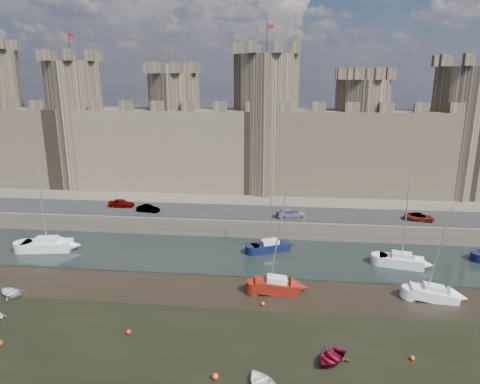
{
  "coord_description": "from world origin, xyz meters",
  "views": [
    {
      "loc": [
        5.44,
        -26.02,
        21.98
      ],
      "look_at": [
        0.33,
        22.0,
        8.9
      ],
      "focal_mm": 32.0,
      "sensor_mm": 36.0,
      "label": 1
    }
  ],
  "objects": [
    {
      "name": "buoy_1",
      "position": [
        -7.84,
        5.88,
        0.22
      ],
      "size": [
        0.43,
        0.43,
        0.43
      ],
      "primitive_type": "sphere",
      "color": "#FF270B",
      "rests_on": "ground"
    },
    {
      "name": "buoy_5",
      "position": [
        16.06,
        4.8,
        0.2
      ],
      "size": [
        0.39,
        0.39,
        0.39
      ],
      "primitive_type": "sphere",
      "color": "#EA450A",
      "rests_on": "ground"
    },
    {
      "name": "castle",
      "position": [
        -0.64,
        48.0,
        11.67
      ],
      "size": [
        108.5,
        11.0,
        29.0
      ],
      "color": "#42382B",
      "rests_on": "quay"
    },
    {
      "name": "sailboat_4",
      "position": [
        4.96,
        14.87,
        0.8
      ],
      "size": [
        4.93,
        2.37,
        11.11
      ],
      "rotation": [
        0.0,
        0.0,
        0.11
      ],
      "color": "maroon",
      "rests_on": "ground"
    },
    {
      "name": "buoy_0",
      "position": [
        -18.09,
        3.14,
        0.23
      ],
      "size": [
        0.46,
        0.46,
        0.46
      ],
      "primitive_type": "sphere",
      "color": "#FF250B",
      "rests_on": "ground"
    },
    {
      "name": "dinghy_3",
      "position": [
        -20.73,
        7.07,
        0.31
      ],
      "size": [
        1.55,
        1.53,
        0.62
      ],
      "primitive_type": "imported",
      "rotation": [
        1.57,
        0.0,
        0.89
      ],
      "color": "silver",
      "rests_on": "ground"
    },
    {
      "name": "road",
      "position": [
        0.0,
        34.0,
        2.55
      ],
      "size": [
        160.0,
        7.0,
        0.1
      ],
      "primitive_type": "cube",
      "color": "black",
      "rests_on": "quay"
    },
    {
      "name": "dinghy_4",
      "position": [
        9.56,
        3.83,
        0.34
      ],
      "size": [
        3.8,
        4.03,
        0.68
      ],
      "primitive_type": "imported",
      "rotation": [
        1.57,
        0.0,
        5.67
      ],
      "color": "maroon",
      "rests_on": "ground"
    },
    {
      "name": "quay",
      "position": [
        0.0,
        60.0,
        1.25
      ],
      "size": [
        160.0,
        60.0,
        2.5
      ],
      "primitive_type": "cube",
      "color": "#4C443A",
      "rests_on": "ground"
    },
    {
      "name": "buoy_4",
      "position": [
        0.7,
        0.94,
        0.24
      ],
      "size": [
        0.49,
        0.49,
        0.49
      ],
      "primitive_type": "sphere",
      "color": "#FF4C0B",
      "rests_on": "ground"
    },
    {
      "name": "buoy_3",
      "position": [
        3.68,
        12.0,
        0.19
      ],
      "size": [
        0.39,
        0.39,
        0.39
      ],
      "primitive_type": "sphere",
      "color": "#FF570B",
      "rests_on": "ground"
    },
    {
      "name": "water_channel",
      "position": [
        0.0,
        24.0,
        0.04
      ],
      "size": [
        160.0,
        12.0,
        0.08
      ],
      "primitive_type": "cube",
      "color": "black",
      "rests_on": "ground"
    },
    {
      "name": "car_0",
      "position": [
        -19.35,
        34.6,
        3.16
      ],
      "size": [
        3.88,
        1.57,
        1.32
      ],
      "primitive_type": "imported",
      "rotation": [
        0.0,
        0.0,
        1.57
      ],
      "color": "gray",
      "rests_on": "quay"
    },
    {
      "name": "car_3",
      "position": [
        24.34,
        32.79,
        3.05
      ],
      "size": [
        4.26,
        2.62,
        1.1
      ],
      "primitive_type": "imported",
      "rotation": [
        0.0,
        0.0,
        1.36
      ],
      "color": "gray",
      "rests_on": "quay"
    },
    {
      "name": "sailboat_5",
      "position": [
        20.86,
        15.0,
        0.72
      ],
      "size": [
        4.75,
        2.18,
        9.97
      ],
      "rotation": [
        0.0,
        0.0,
        -0.09
      ],
      "color": "white",
      "rests_on": "ground"
    },
    {
      "name": "car_1",
      "position": [
        -14.5,
        32.62,
        3.06
      ],
      "size": [
        3.52,
        1.68,
        1.11
      ],
      "primitive_type": "imported",
      "rotation": [
        0.0,
        0.0,
        1.42
      ],
      "color": "gray",
      "rests_on": "quay"
    },
    {
      "name": "sailboat_0",
      "position": [
        -24.99,
        22.82,
        0.86
      ],
      "size": [
        6.37,
        3.3,
        11.34
      ],
      "rotation": [
        0.0,
        0.0,
        0.16
      ],
      "color": "silver",
      "rests_on": "ground"
    },
    {
      "name": "sailboat_1",
      "position": [
        3.86,
        25.63,
        0.77
      ],
      "size": [
        5.18,
        3.68,
        9.68
      ],
      "rotation": [
        0.0,
        0.0,
        0.42
      ],
      "color": "black",
      "rests_on": "ground"
    },
    {
      "name": "dinghy_6",
      "position": [
        -22.52,
        11.33,
        0.3
      ],
      "size": [
        3.57,
        3.2,
        0.61
      ],
      "primitive_type": "imported",
      "rotation": [
        1.57,
        0.0,
        4.25
      ],
      "color": "silver",
      "rests_on": "ground"
    },
    {
      "name": "sailboat_2",
      "position": [
        19.58,
        22.69,
        0.85
      ],
      "size": [
        5.31,
        2.96,
        10.8
      ],
      "rotation": [
        0.0,
        0.0,
        -0.21
      ],
      "color": "white",
      "rests_on": "ground"
    },
    {
      "name": "car_2",
      "position": [
        6.5,
        32.37,
        3.11
      ],
      "size": [
        4.55,
        2.84,
        1.23
      ],
      "primitive_type": "imported",
      "rotation": [
        0.0,
        0.0,
        1.85
      ],
      "color": "gray",
      "rests_on": "quay"
    }
  ]
}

